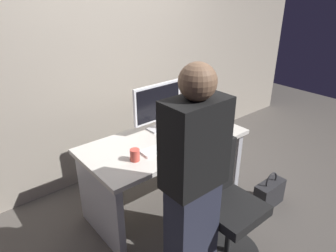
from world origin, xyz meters
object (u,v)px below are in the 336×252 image
at_px(keyboard, 164,147).
at_px(cell_phone, 215,129).
at_px(handbag, 269,193).
at_px(office_chair, 225,208).
at_px(book_stack, 195,118).
at_px(desk, 165,160).
at_px(mouse, 187,136).
at_px(cup_near_keyboard, 135,155).
at_px(person_at_desk, 193,186).
at_px(monitor, 158,104).

relative_size(keyboard, cell_phone, 2.99).
height_order(cell_phone, handbag, cell_phone).
xyz_separation_m(office_chair, book_stack, (0.46, 0.83, 0.36)).
relative_size(desk, cell_phone, 10.54).
relative_size(desk, mouse, 15.17).
bearing_deg(mouse, cell_phone, -5.81).
bearing_deg(book_stack, cup_near_keyboard, -167.27).
distance_m(person_at_desk, cell_phone, 1.13).
bearing_deg(office_chair, keyboard, 98.57).
bearing_deg(cup_near_keyboard, monitor, 34.26).
relative_size(desk, book_stack, 6.66).
distance_m(desk, book_stack, 0.53).
relative_size(office_chair, keyboard, 2.19).
bearing_deg(office_chair, handbag, 6.11).
bearing_deg(office_chair, cell_phone, 49.35).
xyz_separation_m(office_chair, person_at_desk, (-0.40, -0.03, 0.41)).
bearing_deg(book_stack, monitor, 157.33).
height_order(book_stack, cell_phone, book_stack).
distance_m(desk, handbag, 1.10).
xyz_separation_m(keyboard, book_stack, (0.56, 0.19, 0.06)).
xyz_separation_m(cell_phone, handbag, (0.26, -0.53, -0.59)).
bearing_deg(handbag, cup_near_keyboard, 155.35).
height_order(mouse, handbag, mouse).
relative_size(person_at_desk, handbag, 4.34).
height_order(person_at_desk, cup_near_keyboard, person_at_desk).
distance_m(monitor, keyboard, 0.46).
relative_size(monitor, mouse, 5.40).
bearing_deg(cup_near_keyboard, book_stack, 12.73).
height_order(desk, monitor, monitor).
height_order(cup_near_keyboard, book_stack, book_stack).
relative_size(mouse, book_stack, 0.44).
xyz_separation_m(desk, mouse, (0.17, -0.12, 0.24)).
distance_m(cup_near_keyboard, handbag, 1.46).
bearing_deg(monitor, mouse, -75.50).
relative_size(person_at_desk, mouse, 16.39).
bearing_deg(person_at_desk, office_chair, 4.40).
distance_m(keyboard, cell_phone, 0.63).
bearing_deg(handbag, book_stack, 113.68).
relative_size(book_stack, cell_phone, 1.58).
xyz_separation_m(desk, keyboard, (-0.11, -0.13, 0.23)).
xyz_separation_m(desk, book_stack, (0.45, 0.06, 0.29)).
height_order(person_at_desk, monitor, person_at_desk).
relative_size(person_at_desk, cell_phone, 11.38).
distance_m(monitor, cup_near_keyboard, 0.65).
bearing_deg(office_chair, mouse, 73.88).
height_order(keyboard, cell_phone, keyboard).
distance_m(keyboard, mouse, 0.28).
height_order(monitor, mouse, monitor).
bearing_deg(keyboard, mouse, 4.31).
bearing_deg(person_at_desk, keyboard, 65.89).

